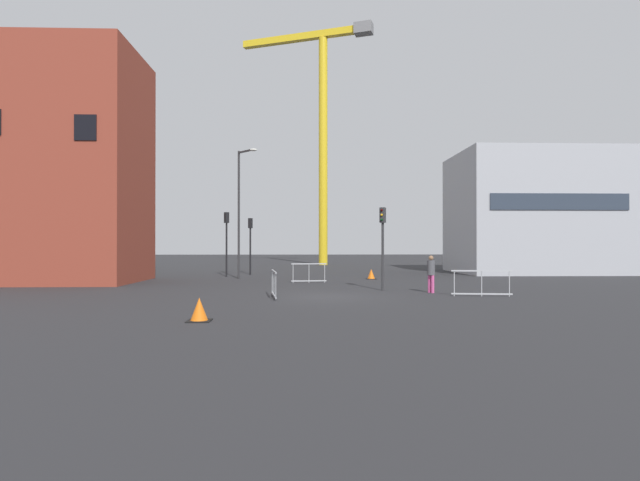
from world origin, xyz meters
TOP-DOWN VIEW (x-y plane):
  - ground at (0.00, 0.00)m, footprint 160.00×160.00m
  - brick_building at (-14.10, 8.12)m, footprint 7.82×6.56m
  - office_block at (16.29, 16.49)m, footprint 11.23×8.22m
  - construction_crane at (0.99, 30.99)m, footprint 13.64×5.80m
  - streetlamp_tall at (-4.74, 10.59)m, footprint 1.30×1.28m
  - traffic_light_median at (-5.91, 12.56)m, footprint 0.36×0.38m
  - traffic_light_island at (-4.58, 14.75)m, footprint 0.31×0.39m
  - traffic_light_near at (2.83, 2.54)m, footprint 0.34×0.39m
  - pedestrian_walking at (4.80, 1.42)m, footprint 0.34×0.34m
  - safety_barrier_front at (-0.54, 7.35)m, footprint 1.97×0.26m
  - safety_barrier_right_run at (-2.03, -0.33)m, footprint 0.36×2.35m
  - safety_barrier_left_run at (6.51, -0.11)m, footprint 2.45×0.37m
  - traffic_cone_striped at (3.31, 10.07)m, footprint 0.62×0.62m
  - traffic_cone_by_barrier at (-3.75, -6.42)m, footprint 0.65×0.65m

SIDE VIEW (x-z plane):
  - ground at x=0.00m, z-range 0.00..0.00m
  - traffic_cone_striped at x=3.31m, z-range -0.02..0.60m
  - traffic_cone_by_barrier at x=-3.75m, z-range -0.02..0.64m
  - safety_barrier_front at x=-0.54m, z-range 0.02..1.10m
  - safety_barrier_right_run at x=-2.03m, z-range 0.02..1.10m
  - safety_barrier_left_run at x=6.51m, z-range 0.02..1.10m
  - pedestrian_walking at x=4.80m, z-range 0.13..1.78m
  - traffic_light_near at x=2.83m, z-range 0.67..4.51m
  - traffic_light_island at x=-4.58m, z-range 0.68..4.64m
  - traffic_light_median at x=-5.91m, z-range 0.71..4.95m
  - office_block at x=16.29m, z-range 0.00..8.92m
  - streetlamp_tall at x=-4.74m, z-range 0.65..8.59m
  - brick_building at x=-14.10m, z-range 0.00..12.99m
  - construction_crane at x=0.99m, z-range 3.40..27.73m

